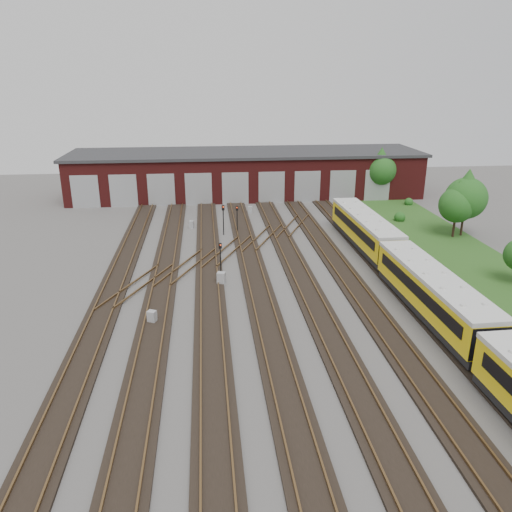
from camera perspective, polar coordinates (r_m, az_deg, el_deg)
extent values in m
plane|color=#42403D|center=(37.65, 4.04, -6.48)|extent=(120.00, 120.00, 0.00)
cube|color=black|center=(37.95, -17.44, -7.04)|extent=(2.40, 70.00, 0.18)
cube|color=brown|center=(38.04, -18.53, -6.83)|extent=(0.10, 70.00, 0.15)
cube|color=brown|center=(37.74, -16.39, -6.81)|extent=(0.10, 70.00, 0.15)
cube|color=black|center=(37.32, -11.38, -6.95)|extent=(2.40, 70.00, 0.18)
cube|color=brown|center=(37.33, -12.50, -6.74)|extent=(0.10, 70.00, 0.15)
cube|color=brown|center=(37.18, -10.29, -6.69)|extent=(0.10, 70.00, 0.15)
cube|color=black|center=(37.11, -5.19, -6.77)|extent=(2.40, 70.00, 0.18)
cube|color=brown|center=(37.05, -6.31, -6.58)|extent=(0.10, 70.00, 0.15)
cube|color=brown|center=(37.05, -4.08, -6.50)|extent=(0.10, 70.00, 0.15)
cube|color=black|center=(37.34, 1.00, -6.51)|extent=(2.40, 70.00, 0.18)
cube|color=brown|center=(37.19, -0.10, -6.34)|extent=(0.10, 70.00, 0.15)
cube|color=brown|center=(37.35, 2.10, -6.23)|extent=(0.10, 70.00, 0.15)
cube|color=black|center=(37.98, 7.04, -6.19)|extent=(2.40, 70.00, 0.18)
cube|color=brown|center=(37.76, 5.98, -6.03)|extent=(0.10, 70.00, 0.15)
cube|color=brown|center=(38.07, 8.11, -5.90)|extent=(0.10, 70.00, 0.15)
cube|color=black|center=(39.03, 12.81, -5.82)|extent=(2.40, 70.00, 0.18)
cube|color=brown|center=(38.74, 11.81, -5.67)|extent=(0.10, 70.00, 0.15)
cube|color=brown|center=(39.18, 13.83, -5.53)|extent=(0.10, 70.00, 0.15)
cube|color=black|center=(40.44, 18.21, -5.42)|extent=(2.40, 70.00, 0.18)
cube|color=brown|center=(40.10, 17.30, -5.28)|extent=(0.10, 70.00, 0.15)
cube|color=brown|center=(40.67, 19.17, -5.13)|extent=(0.10, 70.00, 0.15)
cube|color=black|center=(42.19, 23.21, -5.00)|extent=(2.40, 70.00, 0.18)
cube|color=brown|center=(41.79, 22.37, -4.87)|extent=(0.10, 70.00, 0.15)
cube|color=brown|center=(42.47, 24.09, -4.72)|extent=(0.10, 70.00, 0.15)
cube|color=brown|center=(46.26, -7.89, -1.12)|extent=(5.40, 9.62, 0.15)
cube|color=brown|center=(50.02, -3.18, 0.67)|extent=(5.40, 9.62, 0.15)
cube|color=brown|center=(54.11, 0.84, 2.21)|extent=(5.40, 9.62, 0.15)
cube|color=brown|center=(42.91, -13.38, -3.20)|extent=(5.40, 9.62, 0.15)
cube|color=brown|center=(58.46, 4.29, 3.51)|extent=(5.40, 9.62, 0.15)
cube|color=#521514|center=(74.71, -1.13, 9.33)|extent=(50.00, 12.00, 6.00)
cube|color=#2B2B2D|center=(74.20, -1.15, 11.72)|extent=(51.00, 12.50, 0.40)
cube|color=#97999C|center=(70.54, -18.94, 6.96)|extent=(3.60, 0.12, 4.40)
cube|color=#97999C|center=(69.58, -14.90, 7.21)|extent=(3.60, 0.12, 4.40)
cube|color=#97999C|center=(68.97, -10.77, 7.42)|extent=(3.60, 0.12, 4.40)
cube|color=#97999C|center=(68.72, -6.58, 7.59)|extent=(3.60, 0.12, 4.40)
cube|color=#97999C|center=(68.84, -2.38, 7.72)|extent=(3.60, 0.12, 4.40)
cube|color=#97999C|center=(69.31, 1.79, 7.82)|extent=(3.60, 0.12, 4.40)
cube|color=#97999C|center=(70.14, 5.88, 7.87)|extent=(3.60, 0.12, 4.40)
cube|color=#97999C|center=(71.31, 9.85, 7.88)|extent=(3.60, 0.12, 4.40)
cube|color=#97999C|center=(72.81, 13.68, 7.85)|extent=(3.60, 0.12, 4.40)
cube|color=#244517|center=(52.65, 22.93, -0.20)|extent=(8.00, 55.00, 0.05)
cube|color=black|center=(38.80, 19.30, -5.76)|extent=(2.57, 15.10, 0.60)
cube|color=yellow|center=(38.24, 19.54, -3.86)|extent=(2.87, 15.11, 2.21)
cube|color=silver|center=(37.78, 19.76, -2.11)|extent=(2.98, 15.11, 0.30)
cube|color=black|center=(37.59, 17.77, -3.65)|extent=(0.29, 13.26, 0.85)
cube|color=black|center=(38.74, 21.35, -3.38)|extent=(0.29, 13.26, 0.85)
cube|color=black|center=(52.62, 12.21, 1.66)|extent=(2.57, 15.10, 0.60)
cube|color=yellow|center=(52.20, 12.32, 3.12)|extent=(2.87, 15.11, 2.21)
cube|color=silver|center=(51.87, 12.42, 4.45)|extent=(2.98, 15.11, 0.30)
cube|color=black|center=(51.72, 10.95, 3.35)|extent=(0.29, 13.26, 0.85)
cube|color=black|center=(52.58, 13.71, 3.42)|extent=(0.29, 13.26, 0.85)
cylinder|color=black|center=(43.99, -4.07, -0.70)|extent=(0.10, 0.10, 2.52)
cube|color=black|center=(43.48, -4.12, 1.16)|extent=(0.28, 0.21, 0.49)
sphere|color=red|center=(43.36, -4.12, 1.24)|extent=(0.12, 0.12, 0.12)
cylinder|color=black|center=(56.29, -2.17, 3.97)|extent=(0.10, 0.10, 2.53)
cube|color=black|center=(55.89, -2.19, 5.48)|extent=(0.28, 0.20, 0.52)
sphere|color=red|center=(55.77, -2.18, 5.55)|extent=(0.12, 0.12, 0.12)
cylinder|color=black|center=(55.36, -3.74, 3.82)|extent=(0.11, 0.11, 2.82)
cube|color=black|center=(54.91, -3.78, 5.52)|extent=(0.31, 0.22, 0.57)
sphere|color=red|center=(54.77, -3.78, 5.61)|extent=(0.14, 0.14, 0.14)
cylinder|color=black|center=(48.10, 13.57, 0.77)|extent=(0.10, 0.10, 2.79)
cube|color=black|center=(47.61, 13.73, 2.63)|extent=(0.25, 0.15, 0.49)
sphere|color=red|center=(47.49, 13.78, 2.71)|extent=(0.12, 0.12, 0.12)
cube|color=#96989B|center=(36.58, -11.80, -6.86)|extent=(0.73, 0.68, 0.97)
cube|color=#96989B|center=(58.54, -7.39, 3.60)|extent=(0.63, 0.58, 0.86)
cube|color=#96989B|center=(42.27, -3.99, -2.60)|extent=(0.80, 0.72, 1.12)
cube|color=#96989B|center=(64.57, -0.67, 5.31)|extent=(0.58, 0.51, 0.87)
cube|color=#96989B|center=(49.08, 17.36, -0.31)|extent=(0.68, 0.60, 1.01)
cylinder|color=black|center=(74.18, 13.83, 7.22)|extent=(0.26, 0.26, 2.28)
sphere|color=#144614|center=(73.60, 14.03, 9.53)|extent=(4.44, 4.44, 4.44)
cone|color=#144614|center=(73.35, 14.13, 10.74)|extent=(3.80, 3.80, 3.17)
cylinder|color=black|center=(58.76, 21.65, 2.96)|extent=(0.26, 0.26, 1.97)
sphere|color=#144614|center=(58.12, 21.98, 5.43)|extent=(3.83, 3.83, 3.83)
cone|color=#144614|center=(57.82, 22.15, 6.74)|extent=(3.28, 3.28, 2.74)
cylinder|color=black|center=(59.52, 22.47, 3.22)|extent=(0.24, 0.24, 2.31)
sphere|color=#144614|center=(58.79, 22.86, 6.10)|extent=(4.50, 4.50, 4.50)
cone|color=#144614|center=(58.47, 23.07, 7.62)|extent=(3.85, 3.85, 3.21)
sphere|color=#144614|center=(63.32, 16.12, 4.45)|extent=(1.34, 1.34, 1.34)
sphere|color=#144614|center=(71.81, 17.07, 6.05)|extent=(1.15, 1.15, 1.15)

